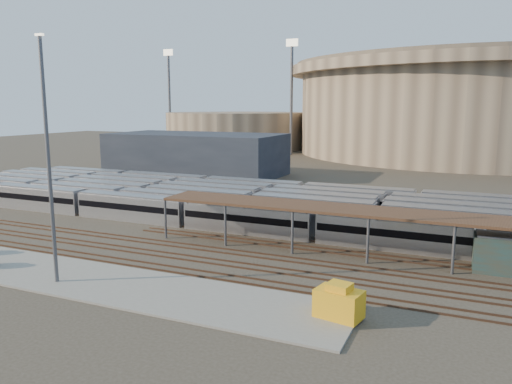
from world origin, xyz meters
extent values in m
plane|color=#383026|center=(0.00, 0.00, 0.00)|extent=(420.00, 420.00, 0.00)
cube|color=gray|center=(-5.00, -15.00, 0.10)|extent=(50.00, 9.00, 0.20)
cube|color=silver|center=(-8.92, 8.00, 1.80)|extent=(112.00, 2.90, 3.60)
cube|color=silver|center=(-4.65, 12.20, 1.80)|extent=(112.00, 2.90, 3.60)
cube|color=silver|center=(-2.66, 16.40, 1.80)|extent=(112.00, 2.90, 3.60)
cube|color=silver|center=(-3.05, 20.60, 1.80)|extent=(112.00, 2.90, 3.60)
cube|color=silver|center=(-2.65, 24.80, 1.80)|extent=(112.00, 2.90, 3.60)
cube|color=silver|center=(1.24, 29.00, 1.80)|extent=(112.00, 2.90, 3.60)
cylinder|color=#545459|center=(-8.00, 1.30, 2.50)|extent=(0.30, 0.30, 5.00)
cylinder|color=#545459|center=(-8.00, 6.70, 2.50)|extent=(0.30, 0.30, 5.00)
cylinder|color=#545459|center=(0.57, 1.30, 2.50)|extent=(0.30, 0.30, 5.00)
cylinder|color=#545459|center=(0.57, 6.70, 2.50)|extent=(0.30, 0.30, 5.00)
cylinder|color=#545459|center=(9.14, 1.30, 2.50)|extent=(0.30, 0.30, 5.00)
cylinder|color=#545459|center=(9.14, 6.70, 2.50)|extent=(0.30, 0.30, 5.00)
cylinder|color=#545459|center=(17.71, 1.30, 2.50)|extent=(0.30, 0.30, 5.00)
cylinder|color=#545459|center=(17.71, 6.70, 2.50)|extent=(0.30, 0.30, 5.00)
cylinder|color=#545459|center=(26.29, 1.30, 2.50)|extent=(0.30, 0.30, 5.00)
cylinder|color=#545459|center=(26.29, 6.70, 2.50)|extent=(0.30, 0.30, 5.00)
cube|color=#3B2418|center=(22.00, 4.00, 5.15)|extent=(60.00, 6.00, 0.30)
cube|color=#4C3323|center=(0.00, -1.75, 0.09)|extent=(170.00, 0.12, 0.18)
cube|color=#4C3323|center=(0.00, -0.25, 0.09)|extent=(170.00, 0.12, 0.18)
cube|color=#4C3323|center=(0.00, -5.75, 0.09)|extent=(170.00, 0.12, 0.18)
cube|color=#4C3323|center=(0.00, -4.25, 0.09)|extent=(170.00, 0.12, 0.18)
cube|color=#4C3323|center=(0.00, -9.75, 0.09)|extent=(170.00, 0.12, 0.18)
cube|color=#4C3323|center=(0.00, -8.25, 0.09)|extent=(170.00, 0.12, 0.18)
cylinder|color=gray|center=(25.00, 140.00, 14.00)|extent=(116.00, 116.00, 28.00)
cylinder|color=gray|center=(25.00, 140.00, 29.50)|extent=(124.00, 124.00, 3.00)
cylinder|color=brown|center=(25.00, 140.00, 31.75)|extent=(120.00, 120.00, 1.50)
cylinder|color=gray|center=(-60.00, 130.00, 7.00)|extent=(56.00, 56.00, 14.00)
cube|color=#1E232D|center=(-35.00, 55.00, 5.00)|extent=(42.00, 20.00, 10.00)
cylinder|color=#545459|center=(-30.00, 110.00, 18.00)|extent=(1.00, 1.00, 36.00)
cube|color=#FFF2CC|center=(-30.00, 110.00, 37.20)|extent=(4.00, 0.60, 2.40)
cylinder|color=#545459|center=(-85.00, 120.00, 18.00)|extent=(1.00, 1.00, 36.00)
cube|color=#FFF2CC|center=(-85.00, 120.00, 37.20)|extent=(4.00, 0.60, 2.40)
cylinder|color=#545459|center=(-10.00, 160.00, 18.00)|extent=(1.00, 1.00, 36.00)
cube|color=#FFF2CC|center=(-10.00, 160.00, 37.20)|extent=(4.00, 0.60, 2.40)
cylinder|color=#545459|center=(-8.29, -16.79, 11.53)|extent=(0.36, 0.36, 22.66)
cube|color=#FFF2CC|center=(-8.29, -16.79, 22.96)|extent=(0.81, 0.32, 0.20)
cube|color=gold|center=(18.50, -14.00, 1.33)|extent=(3.97, 2.90, 2.26)
camera|label=1|loc=(27.48, -50.87, 16.84)|focal=35.00mm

